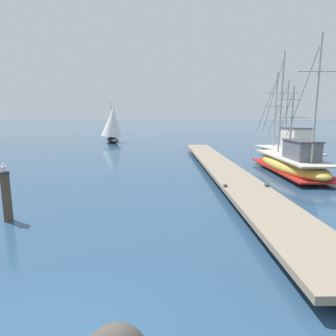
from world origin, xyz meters
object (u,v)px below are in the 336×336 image
(fishing_boat_0, at_px, (288,151))
(fishing_boat_2, at_px, (292,162))
(perched_seagull, at_px, (3,167))
(distant_sailboat, at_px, (112,124))
(mooring_piling, at_px, (6,196))

(fishing_boat_0, xyz_separation_m, fishing_boat_2, (-2.08, -4.87, -0.05))
(perched_seagull, distance_m, distant_sailboat, 25.56)
(fishing_boat_2, distance_m, distant_sailboat, 22.58)
(fishing_boat_0, distance_m, mooring_piling, 18.07)
(fishing_boat_0, bearing_deg, perched_seagull, -140.99)
(fishing_boat_0, bearing_deg, distant_sailboat, 134.85)
(mooring_piling, bearing_deg, fishing_boat_0, 39.03)
(fishing_boat_2, bearing_deg, perched_seagull, -151.46)
(distant_sailboat, bearing_deg, perched_seagull, -89.83)
(fishing_boat_0, height_order, mooring_piling, fishing_boat_0)
(mooring_piling, height_order, distant_sailboat, distant_sailboat)
(fishing_boat_0, height_order, perched_seagull, fishing_boat_0)
(perched_seagull, bearing_deg, fishing_boat_2, 28.54)
(fishing_boat_2, distance_m, mooring_piling, 13.61)
(fishing_boat_0, distance_m, perched_seagull, 18.09)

